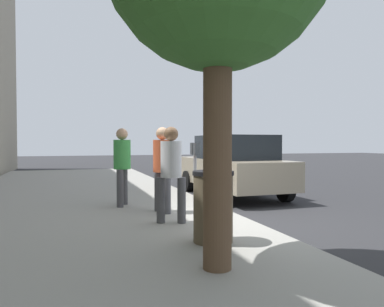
{
  "coord_description": "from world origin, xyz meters",
  "views": [
    {
      "loc": [
        -6.34,
        3.11,
        1.56
      ],
      "look_at": [
        1.44,
        0.56,
        1.32
      ],
      "focal_mm": 34.56,
      "sensor_mm": 36.0,
      "label": 1
    }
  ],
  "objects_px": {
    "pedestrian_at_meter": "(162,163)",
    "parking_officer": "(122,160)",
    "parking_meter": "(195,161)",
    "parked_sedan_near": "(233,166)",
    "trash_bin": "(213,206)",
    "pedestrian_bystander": "(171,167)"
  },
  "relations": [
    {
      "from": "trash_bin",
      "to": "parking_meter",
      "type": "bearing_deg",
      "value": -13.38
    },
    {
      "from": "pedestrian_at_meter",
      "to": "parking_officer",
      "type": "bearing_deg",
      "value": 107.52
    },
    {
      "from": "parking_meter",
      "to": "pedestrian_bystander",
      "type": "bearing_deg",
      "value": 146.53
    },
    {
      "from": "parking_meter",
      "to": "pedestrian_at_meter",
      "type": "relative_size",
      "value": 0.82
    },
    {
      "from": "parked_sedan_near",
      "to": "trash_bin",
      "type": "bearing_deg",
      "value": 152.66
    },
    {
      "from": "parking_officer",
      "to": "parked_sedan_near",
      "type": "xyz_separation_m",
      "value": [
        1.51,
        -3.39,
        -0.27
      ]
    },
    {
      "from": "parked_sedan_near",
      "to": "parking_meter",
      "type": "bearing_deg",
      "value": 139.15
    },
    {
      "from": "parked_sedan_near",
      "to": "trash_bin",
      "type": "distance_m",
      "value": 5.57
    },
    {
      "from": "parked_sedan_near",
      "to": "trash_bin",
      "type": "relative_size",
      "value": 4.39
    },
    {
      "from": "parking_officer",
      "to": "pedestrian_at_meter",
      "type": "bearing_deg",
      "value": -35.21
    },
    {
      "from": "parking_meter",
      "to": "trash_bin",
      "type": "distance_m",
      "value": 2.87
    },
    {
      "from": "parking_meter",
      "to": "parking_officer",
      "type": "distance_m",
      "value": 1.64
    },
    {
      "from": "parking_meter",
      "to": "pedestrian_bystander",
      "type": "relative_size",
      "value": 0.84
    },
    {
      "from": "pedestrian_at_meter",
      "to": "parked_sedan_near",
      "type": "distance_m",
      "value": 3.73
    },
    {
      "from": "pedestrian_at_meter",
      "to": "parking_officer",
      "type": "xyz_separation_m",
      "value": [
        1.04,
        0.67,
        0.01
      ]
    },
    {
      "from": "pedestrian_bystander",
      "to": "parked_sedan_near",
      "type": "relative_size",
      "value": 0.38
    },
    {
      "from": "pedestrian_at_meter",
      "to": "trash_bin",
      "type": "relative_size",
      "value": 1.71
    },
    {
      "from": "parking_officer",
      "to": "trash_bin",
      "type": "xyz_separation_m",
      "value": [
        -3.43,
        -0.83,
        -0.51
      ]
    },
    {
      "from": "parking_meter",
      "to": "parking_officer",
      "type": "height_order",
      "value": "parking_officer"
    },
    {
      "from": "parking_meter",
      "to": "parked_sedan_near",
      "type": "height_order",
      "value": "parked_sedan_near"
    },
    {
      "from": "pedestrian_at_meter",
      "to": "trash_bin",
      "type": "height_order",
      "value": "pedestrian_at_meter"
    },
    {
      "from": "parking_meter",
      "to": "parked_sedan_near",
      "type": "distance_m",
      "value": 2.92
    }
  ]
}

